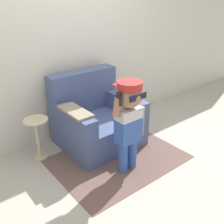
# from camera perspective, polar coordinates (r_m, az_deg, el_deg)

# --- Properties ---
(ground_plane) EXTENTS (10.00, 10.00, 0.00)m
(ground_plane) POSITION_cam_1_polar(r_m,az_deg,el_deg) (3.44, -2.03, -8.53)
(ground_plane) COLOR #ADA89E
(wall_back) EXTENTS (10.00, 0.05, 2.60)m
(wall_back) POSITION_cam_1_polar(r_m,az_deg,el_deg) (3.57, -9.97, 14.94)
(wall_back) COLOR silver
(wall_back) RESTS_ON ground_plane
(armchair) EXTENTS (1.00, 0.91, 0.94)m
(armchair) POSITION_cam_1_polar(r_m,az_deg,el_deg) (3.51, -3.65, -1.58)
(armchair) COLOR #475684
(armchair) RESTS_ON ground_plane
(person_child) EXTENTS (0.44, 0.33, 1.07)m
(person_child) POSITION_cam_1_polar(r_m,az_deg,el_deg) (2.77, 3.77, -0.36)
(person_child) COLOR #3356AD
(person_child) RESTS_ON ground_plane
(side_table) EXTENTS (0.29, 0.29, 0.53)m
(side_table) POSITION_cam_1_polar(r_m,az_deg,el_deg) (3.28, -15.90, -4.86)
(side_table) COLOR beige
(side_table) RESTS_ON ground_plane
(rug) EXTENTS (1.56, 1.15, 0.01)m
(rug) POSITION_cam_1_polar(r_m,az_deg,el_deg) (3.30, 1.25, -10.05)
(rug) COLOR brown
(rug) RESTS_ON ground_plane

